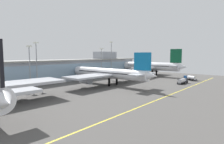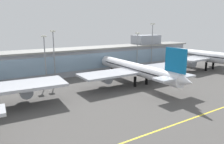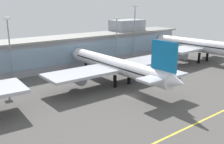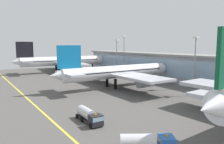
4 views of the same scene
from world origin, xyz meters
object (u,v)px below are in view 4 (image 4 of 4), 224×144
airliner_near_right (118,72)px  fuel_tanker_truck (148,142)px  baggage_tug_near (89,116)px  apron_light_mast_far_east (195,54)px  apron_light_mast_west (117,51)px  apron_light_mast_east (124,49)px  airliner_near_left (63,61)px

airliner_near_right → fuel_tanker_truck: bearing=-119.6°
baggage_tug_near → apron_light_mast_far_east: (-10.61, 50.66, 11.96)m
apron_light_mast_west → apron_light_mast_east: apron_light_mast_east is taller
airliner_near_left → airliner_near_right: (58.01, 0.68, -0.69)m
airliner_near_left → apron_light_mast_east: (31.30, 23.43, 7.67)m
airliner_near_right → fuel_tanker_truck: (46.04, -26.43, -4.55)m
airliner_near_left → airliner_near_right: airliner_near_left is taller
fuel_tanker_truck → baggage_tug_near: 16.81m
fuel_tanker_truck → apron_light_mast_east: 88.76m
airliner_near_left → baggage_tug_near: bearing=-103.9°
airliner_near_left → airliner_near_right: size_ratio=1.08×
fuel_tanker_truck → baggage_tug_near: (-16.73, -1.68, 0.00)m
airliner_near_left → apron_light_mast_west: apron_light_mast_west is taller
airliner_near_right → apron_light_mast_west: size_ratio=2.80×
airliner_near_right → apron_light_mast_far_east: bearing=-39.4°
baggage_tug_near → airliner_near_left: bearing=164.1°
airliner_near_right → baggage_tug_near: bearing=-133.5°
fuel_tanker_truck → apron_light_mast_east: size_ratio=0.41×
fuel_tanker_truck → apron_light_mast_far_east: apron_light_mast_far_east is taller
airliner_near_right → baggage_tug_near: size_ratio=6.12×
airliner_near_right → apron_light_mast_far_east: apron_light_mast_far_east is taller
apron_light_mast_west → apron_light_mast_far_east: apron_light_mast_far_east is taller
apron_light_mast_east → airliner_near_right: bearing=-40.4°
airliner_near_left → apron_light_mast_west: 35.07m
airliner_near_left → apron_light_mast_east: bearing=-49.7°
airliner_near_right → apron_light_mast_west: (-31.12, 20.83, 7.30)m
baggage_tug_near → apron_light_mast_west: 78.66m
apron_light_mast_west → airliner_near_right: bearing=-33.8°
apron_light_mast_west → apron_light_mast_east: 4.92m
baggage_tug_near → apron_light_mast_far_east: size_ratio=0.45×
airliner_near_left → fuel_tanker_truck: (104.05, -25.75, -5.25)m
baggage_tug_near → apron_light_mast_far_east: 53.13m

